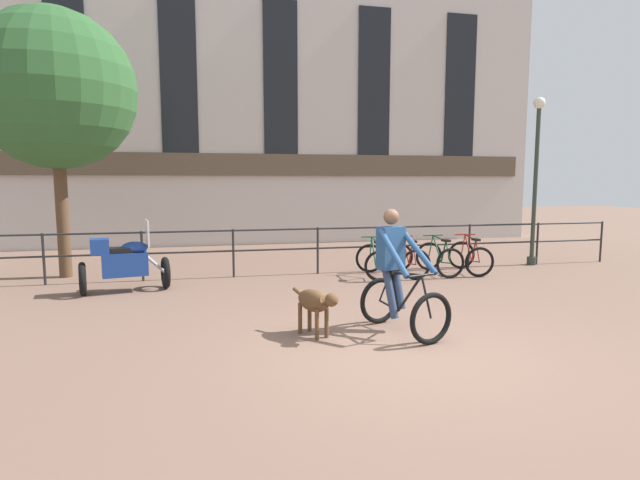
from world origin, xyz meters
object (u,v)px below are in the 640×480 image
at_px(street_lamp, 536,172).
at_px(parked_bicycle_mid_left, 407,259).
at_px(cyclist_with_bike, 398,277).
at_px(dog, 315,302).
at_px(parked_motorcycle, 124,262).
at_px(parked_bicycle_near_lamp, 375,261).
at_px(parked_bicycle_far_end, 470,257).
at_px(parked_bicycle_mid_right, 439,258).

bearing_deg(street_lamp, parked_bicycle_mid_left, -169.75).
bearing_deg(cyclist_with_bike, dog, 163.54).
relative_size(parked_bicycle_mid_left, street_lamp, 0.28).
distance_m(parked_motorcycle, parked_bicycle_near_lamp, 5.10).
bearing_deg(parked_bicycle_far_end, dog, 47.91).
relative_size(dog, parked_bicycle_near_lamp, 0.76).
xyz_separation_m(cyclist_with_bike, parked_bicycle_mid_left, (1.74, 3.80, -0.41)).
xyz_separation_m(parked_bicycle_mid_right, parked_bicycle_far_end, (0.76, 0.00, 0.00)).
bearing_deg(parked_bicycle_mid_left, parked_bicycle_mid_right, -177.37).
bearing_deg(parked_motorcycle, cyclist_with_bike, -142.17).
relative_size(parked_bicycle_far_end, street_lamp, 0.29).
distance_m(cyclist_with_bike, parked_bicycle_mid_right, 4.57).
bearing_deg(cyclist_with_bike, parked_bicycle_near_lamp, 58.85).
height_order(dog, parked_bicycle_far_end, parked_bicycle_far_end).
xyz_separation_m(dog, parked_bicycle_mid_right, (3.68, 3.80, -0.11)).
height_order(dog, parked_bicycle_mid_left, parked_bicycle_mid_left).
bearing_deg(dog, parked_bicycle_near_lamp, 34.66).
height_order(parked_motorcycle, street_lamp, street_lamp).
bearing_deg(parked_motorcycle, parked_bicycle_near_lamp, -98.13).
height_order(parked_bicycle_mid_right, street_lamp, street_lamp).
bearing_deg(parked_bicycle_mid_right, parked_bicycle_near_lamp, -0.35).
xyz_separation_m(parked_motorcycle, street_lamp, (9.43, 1.01, 1.74)).
xyz_separation_m(parked_bicycle_mid_left, parked_bicycle_far_end, (1.53, 0.00, 0.00)).
bearing_deg(cyclist_with_bike, parked_bicycle_mid_right, 39.90).
bearing_deg(parked_bicycle_mid_right, street_lamp, -167.42).
relative_size(parked_motorcycle, parked_bicycle_mid_right, 1.50).
bearing_deg(dog, parked_bicycle_mid_left, 26.69).
relative_size(cyclist_with_bike, dog, 1.89).
distance_m(parked_motorcycle, street_lamp, 9.64).
xyz_separation_m(dog, parked_bicycle_mid_left, (2.91, 3.80, -0.11)).
xyz_separation_m(dog, street_lamp, (6.50, 4.45, 1.83)).
distance_m(parked_bicycle_near_lamp, parked_bicycle_mid_left, 0.76).
height_order(cyclist_with_bike, parked_bicycle_far_end, cyclist_with_bike).
bearing_deg(parked_bicycle_mid_right, cyclist_with_bike, 56.25).
height_order(parked_bicycle_near_lamp, parked_bicycle_mid_right, same).
distance_m(dog, street_lamp, 8.09).
distance_m(cyclist_with_bike, parked_bicycle_far_end, 5.03).
xyz_separation_m(parked_bicycle_near_lamp, parked_bicycle_mid_right, (1.53, -0.00, 0.00)).
relative_size(parked_motorcycle, parked_bicycle_mid_left, 1.47).
xyz_separation_m(cyclist_with_bike, parked_bicycle_mid_right, (2.50, 3.80, -0.41)).
distance_m(dog, parked_motorcycle, 4.52).
relative_size(cyclist_with_bike, parked_motorcycle, 1.01).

